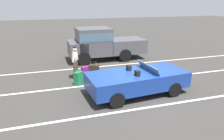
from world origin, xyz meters
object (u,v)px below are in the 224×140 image
Objects in this scene: convertible_car at (141,80)px; suitcase_large_black at (94,72)px; traveler_person at (75,61)px; suitcase_medium_bright at (78,78)px; parked_pickup_truck_near at (101,43)px; suitcase_small_carryon at (85,72)px.

convertible_car is 2.68m from suitcase_large_black.
convertible_car is at bearing -11.80° from traveler_person.
traveler_person reaches higher than suitcase_medium_bright.
suitcase_large_black is 0.19× the size of parked_pickup_truck_near.
parked_pickup_truck_near is at bearing -48.95° from suitcase_small_carryon.
suitcase_small_carryon is at bearing -68.41° from suitcase_medium_bright.
suitcase_small_carryon is 0.88m from traveler_person.
suitcase_medium_bright is at bearing 139.78° from convertible_car.
convertible_car is at bearing -165.18° from suitcase_small_carryon.
suitcase_medium_bright is (-2.41, 1.69, -0.28)m from convertible_car.
traveler_person reaches higher than suitcase_small_carryon.
traveler_person is (-2.41, 2.46, 0.34)m from convertible_car.
suitcase_large_black is 1.90× the size of suitcase_small_carryon.
traveler_person is at bearing 98.43° from suitcase_small_carryon.
suitcase_large_black reaches higher than suitcase_medium_bright.
traveler_person is at bearing 129.27° from convertible_car.
suitcase_medium_bright is at bearing 145.08° from suitcase_large_black.
convertible_car is 3.46m from traveler_person.
suitcase_small_carryon is at bearing 58.87° from suitcase_large_black.
parked_pickup_truck_near is at bearing 88.35° from convertible_car.
suitcase_small_carryon is 3.41m from parked_pickup_truck_near.
suitcase_medium_bright is 0.17× the size of parked_pickup_truck_near.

